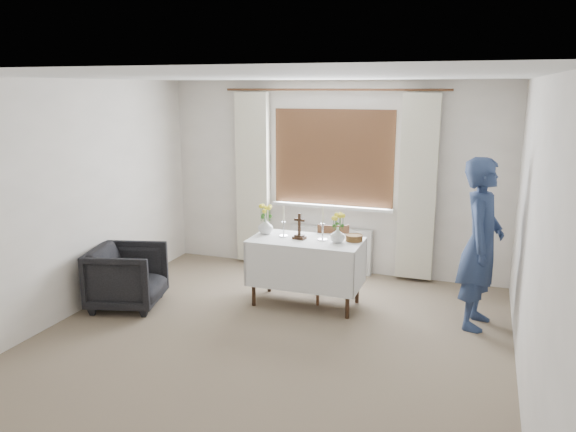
% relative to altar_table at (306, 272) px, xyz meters
% --- Properties ---
extents(ground, '(5.00, 5.00, 0.00)m').
position_rel_altar_table_xyz_m(ground, '(-0.05, -1.19, -0.38)').
color(ground, '#807059').
rests_on(ground, ground).
extents(altar_table, '(1.24, 0.64, 0.76)m').
position_rel_altar_table_xyz_m(altar_table, '(0.00, 0.00, 0.00)').
color(altar_table, white).
rests_on(altar_table, ground).
extents(wooden_chair, '(0.49, 0.49, 0.86)m').
position_rel_altar_table_xyz_m(wooden_chair, '(0.25, 0.22, 0.05)').
color(wooden_chair, brown).
rests_on(wooden_chair, ground).
extents(armchair, '(0.92, 0.91, 0.69)m').
position_rel_altar_table_xyz_m(armchair, '(-1.87, -0.72, -0.04)').
color(armchair, black).
rests_on(armchair, ground).
extents(person, '(0.51, 0.69, 1.75)m').
position_rel_altar_table_xyz_m(person, '(1.83, 0.04, 0.49)').
color(person, navy).
rests_on(person, ground).
extents(radiator, '(1.10, 0.10, 0.60)m').
position_rel_altar_table_xyz_m(radiator, '(-0.05, 1.23, -0.08)').
color(radiator, silver).
rests_on(radiator, ground).
extents(wooden_cross, '(0.15, 0.12, 0.29)m').
position_rel_altar_table_xyz_m(wooden_cross, '(-0.08, -0.00, 0.53)').
color(wooden_cross, black).
rests_on(wooden_cross, altar_table).
extents(candlestick_left, '(0.11, 0.11, 0.35)m').
position_rel_altar_table_xyz_m(candlestick_left, '(-0.28, 0.04, 0.56)').
color(candlestick_left, silver).
rests_on(candlestick_left, altar_table).
extents(candlestick_right, '(0.15, 0.15, 0.39)m').
position_rel_altar_table_xyz_m(candlestick_right, '(0.18, 0.04, 0.57)').
color(candlestick_right, silver).
rests_on(candlestick_right, altar_table).
extents(flower_vase_left, '(0.22, 0.22, 0.18)m').
position_rel_altar_table_xyz_m(flower_vase_left, '(-0.52, 0.09, 0.47)').
color(flower_vase_left, silver).
rests_on(flower_vase_left, altar_table).
extents(flower_vase_right, '(0.18, 0.18, 0.17)m').
position_rel_altar_table_xyz_m(flower_vase_right, '(0.36, -0.00, 0.47)').
color(flower_vase_right, silver).
rests_on(flower_vase_right, altar_table).
extents(wicker_basket, '(0.21, 0.21, 0.07)m').
position_rel_altar_table_xyz_m(wicker_basket, '(0.52, 0.12, 0.42)').
color(wicker_basket, brown).
rests_on(wicker_basket, altar_table).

